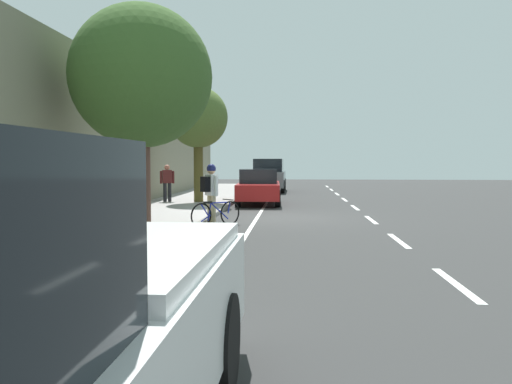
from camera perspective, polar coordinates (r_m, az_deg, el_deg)
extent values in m
plane|color=#323232|center=(16.69, 2.35, -2.91)|extent=(69.42, 69.42, 0.00)
cube|color=#989492|center=(17.27, -10.98, -2.53)|extent=(3.57, 43.39, 0.13)
cube|color=gray|center=(16.88, -4.85, -2.62)|extent=(0.16, 43.39, 0.13)
cube|color=white|center=(37.30, 8.01, 0.62)|extent=(0.14, 2.20, 0.01)
cube|color=white|center=(33.11, 8.48, 0.25)|extent=(0.14, 2.20, 0.01)
cube|color=white|center=(28.93, 9.10, -0.22)|extent=(0.14, 2.20, 0.01)
cube|color=white|center=(24.76, 9.92, -0.85)|extent=(0.14, 2.20, 0.01)
cube|color=white|center=(20.60, 11.08, -1.74)|extent=(0.14, 2.20, 0.01)
cube|color=white|center=(16.46, 12.83, -3.07)|extent=(0.14, 2.20, 0.01)
cube|color=white|center=(12.36, 15.75, -5.28)|extent=(0.14, 2.20, 0.01)
cube|color=white|center=(8.36, 21.58, -9.61)|extent=(0.14, 2.20, 0.01)
cube|color=white|center=(16.72, 0.14, -2.88)|extent=(0.12, 43.39, 0.01)
cube|color=gray|center=(17.84, -17.44, 5.91)|extent=(0.50, 43.39, 5.32)
cube|color=slate|center=(30.69, 1.47, 1.49)|extent=(1.93, 4.71, 0.90)
cube|color=black|center=(30.67, 1.47, 3.04)|extent=(1.69, 3.11, 0.76)
cylinder|color=black|center=(29.31, -0.40, 0.61)|extent=(0.23, 0.76, 0.76)
cylinder|color=black|center=(29.21, 3.02, 0.60)|extent=(0.23, 0.76, 0.76)
cylinder|color=black|center=(32.21, 0.05, 0.87)|extent=(0.23, 0.76, 0.76)
cylinder|color=black|center=(32.12, 3.16, 0.86)|extent=(0.23, 0.76, 0.76)
cube|color=maroon|center=(21.84, 0.32, 0.19)|extent=(1.92, 4.46, 0.64)
cube|color=black|center=(21.81, 0.32, 1.82)|extent=(1.62, 2.15, 0.60)
cylinder|color=black|center=(20.54, -2.06, -0.78)|extent=(0.24, 0.67, 0.66)
cylinder|color=black|center=(20.48, 2.46, -0.79)|extent=(0.24, 0.67, 0.66)
cylinder|color=black|center=(23.25, -1.56, -0.27)|extent=(0.24, 0.67, 0.66)
cylinder|color=black|center=(23.20, 2.43, -0.28)|extent=(0.24, 0.67, 0.66)
cube|color=white|center=(3.88, -18.41, -6.42)|extent=(1.89, 2.67, 0.12)
cylinder|color=black|center=(4.87, -26.15, -14.39)|extent=(0.23, 0.80, 0.80)
cylinder|color=black|center=(4.27, -3.94, -16.61)|extent=(0.23, 0.80, 0.80)
torus|color=black|center=(14.72, -2.94, -2.38)|extent=(0.51, 0.55, 0.71)
torus|color=black|center=(14.08, -6.18, -2.67)|extent=(0.51, 0.55, 0.71)
cylinder|color=#1926A5|center=(14.47, -4.13, -2.14)|extent=(0.47, 0.50, 0.52)
cylinder|color=#1926A5|center=(14.24, -5.26, -2.27)|extent=(0.12, 0.13, 0.49)
cylinder|color=#1926A5|center=(14.41, -4.29, -1.21)|extent=(0.52, 0.56, 0.05)
cylinder|color=#1926A5|center=(14.19, -5.63, -2.94)|extent=(0.27, 0.28, 0.19)
cylinder|color=#1926A5|center=(14.13, -5.81, -1.99)|extent=(0.20, 0.22, 0.34)
cylinder|color=#1926A5|center=(14.68, -3.06, -1.74)|extent=(0.10, 0.11, 0.34)
cube|color=black|center=(14.19, -5.44, -1.16)|extent=(0.24, 0.24, 0.05)
cylinder|color=black|center=(14.64, -3.18, -0.86)|extent=(0.36, 0.33, 0.03)
cylinder|color=#C6B284|center=(14.78, -4.83, -2.06)|extent=(0.15, 0.15, 0.87)
cylinder|color=#C6B284|center=(14.95, -5.22, -2.00)|extent=(0.15, 0.15, 0.87)
cube|color=white|center=(14.81, -5.04, 0.82)|extent=(0.42, 0.44, 0.61)
cylinder|color=white|center=(14.59, -4.53, 0.66)|extent=(0.10, 0.10, 0.58)
cylinder|color=white|center=(15.04, -5.54, 0.74)|extent=(0.10, 0.10, 0.58)
sphere|color=tan|center=(14.79, -5.05, 2.48)|extent=(0.24, 0.24, 0.24)
sphere|color=navy|center=(14.79, -5.05, 2.64)|extent=(0.27, 0.27, 0.27)
cube|color=black|center=(14.71, -5.72, 0.88)|extent=(0.33, 0.35, 0.44)
cylinder|color=#504A21|center=(21.62, -6.50, 2.72)|extent=(0.39, 0.39, 2.88)
ellipsoid|color=#4C642C|center=(21.70, -6.54, 8.35)|extent=(2.50, 2.50, 2.57)
cylinder|color=brown|center=(13.87, -12.63, 2.33)|extent=(0.41, 0.41, 2.93)
ellipsoid|color=#395927|center=(14.04, -12.77, 12.56)|extent=(3.74, 3.74, 3.75)
cylinder|color=black|center=(21.93, -10.21, -0.04)|extent=(0.15, 0.15, 0.79)
cylinder|color=black|center=(21.96, -9.69, -0.03)|extent=(0.15, 0.15, 0.79)
cube|color=#591E1E|center=(21.91, -9.97, 1.73)|extent=(0.44, 0.36, 0.56)
cylinder|color=#591E1E|center=(21.88, -10.64, 1.64)|extent=(0.10, 0.10, 0.53)
cylinder|color=#591E1E|center=(21.95, -9.29, 1.66)|extent=(0.10, 0.10, 0.53)
sphere|color=#D27762|center=(21.90, -9.98, 2.75)|extent=(0.22, 0.22, 0.22)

